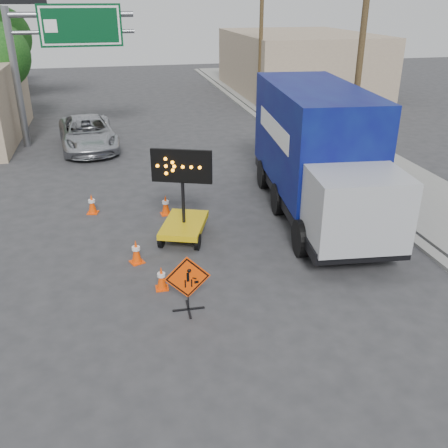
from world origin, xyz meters
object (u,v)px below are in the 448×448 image
object	(u,v)px
arrow_board	(184,219)
pickup_truck	(88,133)
construction_sign	(188,282)
box_truck	(317,160)

from	to	relation	value
arrow_board	pickup_truck	xyz separation A→B (m)	(-3.25, 11.49, 0.13)
construction_sign	arrow_board	bearing A→B (deg)	84.51
pickup_truck	construction_sign	bearing A→B (deg)	-86.26
construction_sign	pickup_truck	bearing A→B (deg)	101.66
box_truck	pickup_truck	bearing A→B (deg)	133.92
arrow_board	box_truck	xyz separation A→B (m)	(4.91, 1.07, 1.33)
arrow_board	box_truck	distance (m)	5.20
pickup_truck	arrow_board	bearing A→B (deg)	-80.39
construction_sign	box_truck	xyz separation A→B (m)	(5.43, 5.18, 1.19)
construction_sign	arrow_board	distance (m)	4.15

